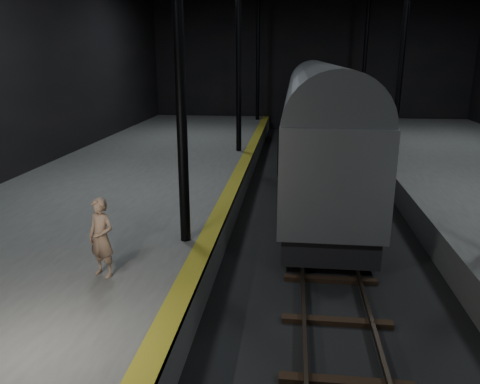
# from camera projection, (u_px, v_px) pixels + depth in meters

# --- Properties ---
(ground) EXTENTS (44.00, 44.00, 0.00)m
(ground) POSITION_uv_depth(u_px,v_px,m) (322.00, 228.00, 15.97)
(ground) COLOR black
(ground) RESTS_ON ground
(platform_left) EXTENTS (9.00, 43.80, 1.00)m
(platform_left) POSITION_uv_depth(u_px,v_px,m) (110.00, 206.00, 16.64)
(platform_left) COLOR #4E4E4C
(platform_left) RESTS_ON ground
(tactile_strip) EXTENTS (0.50, 43.80, 0.01)m
(tactile_strip) POSITION_uv_depth(u_px,v_px,m) (228.00, 196.00, 16.04)
(tactile_strip) COLOR olive
(tactile_strip) RESTS_ON platform_left
(track) EXTENTS (2.40, 43.00, 0.24)m
(track) POSITION_uv_depth(u_px,v_px,m) (322.00, 226.00, 15.95)
(track) COLOR #3F3328
(track) RESTS_ON ground
(train) EXTENTS (2.94, 19.61, 5.24)m
(train) POSITION_uv_depth(u_px,v_px,m) (318.00, 119.00, 20.73)
(train) COLOR #ACAEB4
(train) RESTS_ON ground
(woman) EXTENTS (0.76, 0.63, 1.77)m
(woman) POSITION_uv_depth(u_px,v_px,m) (101.00, 238.00, 10.06)
(woman) COLOR #95735B
(woman) RESTS_ON platform_left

